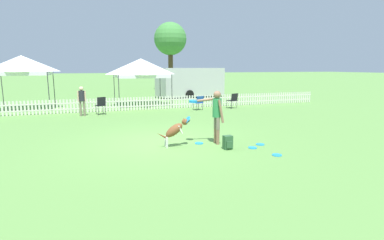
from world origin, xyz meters
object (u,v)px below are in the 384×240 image
object	(u,v)px
frisbee_midfield	(253,148)
canopy_tent_secondary	(22,65)
spectator_standing	(82,99)
folding_chair_green_right	(233,99)
folding_chair_center	(199,102)
canopy_tent_main	(141,68)
tree_left_grove	(170,40)
backpack_on_grass	(228,143)
frisbee_far_scatter	(260,144)
leaping_dog	(175,130)
folding_chair_blue_left	(101,104)
frisbee_near_dog	(199,143)
equipment_trailer	(190,82)
frisbee_near_handler	(277,155)
handler_person	(215,111)

from	to	relation	value
frisbee_midfield	canopy_tent_secondary	xyz separation A→B (m)	(-8.05, 11.69, 2.50)
spectator_standing	folding_chair_green_right	bearing A→B (deg)	-172.77
folding_chair_center	canopy_tent_main	size ratio (longest dim) A/B	0.26
frisbee_midfield	folding_chair_center	size ratio (longest dim) A/B	0.33
frisbee_midfield	tree_left_grove	distance (m)	24.79
folding_chair_green_right	backpack_on_grass	bearing A→B (deg)	44.80
frisbee_midfield	frisbee_far_scatter	world-z (taller)	same
leaping_dog	folding_chair_green_right	bearing A→B (deg)	145.00
folding_chair_blue_left	canopy_tent_main	distance (m)	4.44
frisbee_near_dog	canopy_tent_secondary	world-z (taller)	canopy_tent_secondary
folding_chair_blue_left	canopy_tent_main	xyz separation A→B (m)	(2.62, 3.10, 1.79)
folding_chair_green_right	equipment_trailer	xyz separation A→B (m)	(-0.28, 7.01, 0.70)
frisbee_near_handler	backpack_on_grass	world-z (taller)	backpack_on_grass
handler_person	canopy_tent_main	distance (m)	10.50
folding_chair_center	folding_chair_green_right	size ratio (longest dim) A/B	0.90
canopy_tent_secondary	spectator_standing	distance (m)	5.05
leaping_dog	equipment_trailer	xyz separation A→B (m)	(5.33, 14.25, 0.70)
leaping_dog	folding_chair_green_right	size ratio (longest dim) A/B	1.18
handler_person	tree_left_grove	size ratio (longest dim) A/B	0.24
backpack_on_grass	folding_chair_blue_left	bearing A→B (deg)	112.04
folding_chair_blue_left	equipment_trailer	world-z (taller)	equipment_trailer
spectator_standing	canopy_tent_main	bearing A→B (deg)	-131.01
spectator_standing	tree_left_grove	bearing A→B (deg)	-112.48
backpack_on_grass	tree_left_grove	xyz separation A→B (m)	(4.68, 23.76, 5.08)
leaping_dog	frisbee_near_handler	distance (m)	3.05
handler_person	frisbee_midfield	world-z (taller)	handler_person
folding_chair_center	spectator_standing	bearing A→B (deg)	-14.27
frisbee_far_scatter	tree_left_grove	distance (m)	24.47
backpack_on_grass	canopy_tent_secondary	xyz separation A→B (m)	(-7.29, 11.55, 2.31)
folding_chair_center	spectator_standing	size ratio (longest dim) A/B	0.55
leaping_dog	canopy_tent_main	bearing A→B (deg)	178.60
spectator_standing	backpack_on_grass	bearing A→B (deg)	124.31
frisbee_near_dog	canopy_tent_secondary	xyz separation A→B (m)	(-6.71, 10.66, 2.50)
equipment_trailer	folding_chair_blue_left	bearing A→B (deg)	-146.78
frisbee_near_handler	canopy_tent_secondary	distance (m)	15.27
frisbee_near_dog	frisbee_far_scatter	bearing A→B (deg)	-23.34
backpack_on_grass	tree_left_grove	distance (m)	24.75
canopy_tent_main	frisbee_midfield	bearing A→B (deg)	-82.96
handler_person	equipment_trailer	xyz separation A→B (m)	(4.04, 14.30, 0.18)
canopy_tent_main	frisbee_near_dog	bearing A→B (deg)	-89.69
handler_person	folding_chair_green_right	distance (m)	8.48
canopy_tent_secondary	tree_left_grove	bearing A→B (deg)	45.59
frisbee_near_handler	folding_chair_blue_left	xyz separation A→B (m)	(-4.26, 9.08, 0.54)
folding_chair_center	spectator_standing	xyz separation A→B (m)	(-6.20, -0.05, 0.39)
leaping_dog	tree_left_grove	size ratio (longest dim) A/B	0.15
frisbee_near_handler	frisbee_near_dog	bearing A→B (deg)	129.48
equipment_trailer	handler_person	bearing A→B (deg)	-116.70
handler_person	frisbee_far_scatter	bearing A→B (deg)	-112.58
frisbee_far_scatter	tree_left_grove	bearing A→B (deg)	81.61
frisbee_near_dog	folding_chair_blue_left	xyz separation A→B (m)	(-2.68, 7.15, 0.54)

